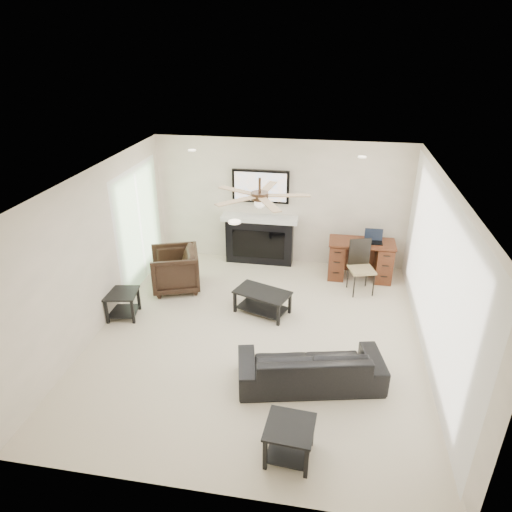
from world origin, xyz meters
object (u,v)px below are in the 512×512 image
(armchair, at_px, (175,269))
(desk, at_px, (360,260))
(coffee_table, at_px, (262,302))
(sofa, at_px, (310,365))
(fireplace_unit, at_px, (259,219))

(armchair, height_order, desk, armchair)
(desk, bearing_deg, coffee_table, -136.83)
(sofa, bearing_deg, desk, -115.60)
(sofa, bearing_deg, fireplace_unit, -82.44)
(armchair, bearing_deg, fireplace_unit, 115.41)
(fireplace_unit, xyz_separation_m, desk, (2.00, -0.35, -0.57))
(armchair, bearing_deg, sofa, 30.79)
(coffee_table, height_order, desk, desk)
(fireplace_unit, bearing_deg, desk, -9.93)
(sofa, xyz_separation_m, coffee_table, (-0.90, 1.60, -0.08))
(armchair, relative_size, coffee_table, 0.94)
(coffee_table, relative_size, desk, 0.74)
(sofa, xyz_separation_m, desk, (0.74, 3.14, 0.10))
(armchair, distance_m, coffee_table, 1.80)
(armchair, relative_size, desk, 0.70)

